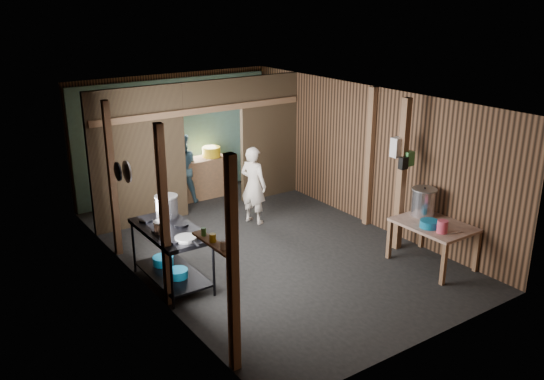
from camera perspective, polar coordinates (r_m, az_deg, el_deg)
floor at (r=10.00m, az=-0.65°, el=-5.66°), size 4.50×7.00×0.00m
ceiling at (r=9.23m, az=-0.71°, el=9.18°), size 4.50×7.00×0.00m
wall_back at (r=12.49m, az=-9.72°, el=5.41°), size 4.50×0.00×2.60m
wall_front at (r=7.09m, az=15.39°, el=-5.60°), size 4.50×0.00×2.60m
wall_left at (r=8.55m, az=-13.29°, el=-1.15°), size 0.00×7.00×2.60m
wall_right at (r=10.90m, az=9.20°, el=3.46°), size 0.00×7.00×2.60m
partition_left at (r=10.83m, az=-13.11°, el=3.10°), size 1.85×0.10×2.60m
partition_right at (r=12.14m, az=-0.31°, el=5.29°), size 1.35×0.10×2.60m
partition_header at (r=11.26m, az=-5.97°, el=9.31°), size 1.30×0.10×0.60m
turquoise_panel at (r=12.45m, az=-9.59°, el=5.14°), size 4.40×0.06×2.50m
back_counter at (r=12.37m, az=-7.15°, el=1.20°), size 1.20×0.50×0.85m
wall_clock at (r=12.38m, az=-8.62°, el=8.19°), size 0.20×0.03×0.20m
post_left_a at (r=6.41m, az=-3.91°, el=-7.66°), size 0.10×0.12×2.60m
post_left_b at (r=7.88m, az=-10.65°, el=-2.71°), size 0.10×0.12×2.60m
post_left_c at (r=9.65m, az=-15.57°, el=0.96°), size 0.10×0.12×2.60m
post_right at (r=10.71m, az=9.66°, el=3.16°), size 0.10×0.12×2.60m
post_free at (r=9.75m, az=12.73°, el=1.39°), size 0.12×0.12×2.60m
cross_beam at (r=11.15m, az=-6.94°, el=7.87°), size 4.40×0.12×0.12m
pan_lid_big at (r=8.81m, az=-14.19°, el=1.78°), size 0.03×0.34×0.34m
pan_lid_small at (r=9.20m, az=-15.04°, el=1.78°), size 0.03×0.30×0.30m
wall_shelf at (r=6.77m, az=-5.89°, el=-5.25°), size 0.14×0.80×0.03m
jar_white at (r=6.54m, az=-4.85°, el=-5.48°), size 0.07×0.07×0.10m
jar_yellow at (r=6.74m, az=-5.91°, el=-4.75°), size 0.08×0.08×0.10m
jar_green at (r=6.92m, az=-6.79°, el=-4.14°), size 0.06×0.06×0.10m
bag_white at (r=9.64m, az=12.38°, el=4.18°), size 0.22×0.15×0.32m
bag_green at (r=9.68m, az=13.39°, el=3.06°), size 0.16×0.12×0.24m
bag_black at (r=9.58m, az=12.89°, el=2.62°), size 0.14×0.10×0.20m
gas_range at (r=8.75m, az=-9.90°, el=-6.48°), size 0.78×1.51×0.89m
prep_table at (r=9.59m, az=15.61°, el=-5.20°), size 0.87×1.20×0.71m
stove_pot_large at (r=8.98m, az=-10.40°, el=-1.65°), size 0.44×0.44×0.36m
stove_pot_med at (r=8.41m, az=-10.92°, el=-3.70°), size 0.29×0.29×0.20m
frying_pan at (r=8.13m, az=-8.55°, el=-4.78°), size 0.36×0.56×0.07m
blue_tub_front at (r=8.70m, az=-9.32°, el=-8.16°), size 0.30×0.30×0.12m
blue_tub_back at (r=9.13m, az=-10.75°, el=-6.89°), size 0.32×0.32×0.13m
stock_pot at (r=9.69m, az=14.79°, el=-1.21°), size 0.53×0.53×0.48m
wash_basin at (r=9.27m, az=15.35°, el=-3.26°), size 0.35×0.35×0.11m
pink_bucket at (r=9.10m, az=16.54°, el=-3.51°), size 0.21×0.21×0.20m
knife at (r=9.17m, az=17.63°, el=-4.07°), size 0.30×0.11×0.01m
yellow_tub at (r=12.35m, az=-6.03°, el=3.79°), size 0.39×0.39×0.21m
red_cup at (r=12.12m, az=-8.33°, el=3.20°), size 0.11×0.11×0.13m
cook at (r=10.81m, az=-1.86°, el=0.48°), size 0.53×0.64×1.49m
worker_back at (r=12.05m, az=-8.98°, el=2.13°), size 0.86×0.77×1.46m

